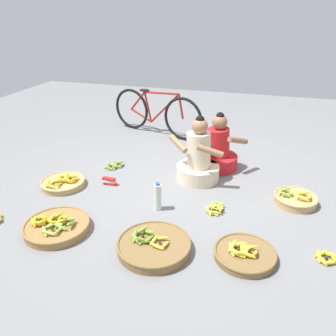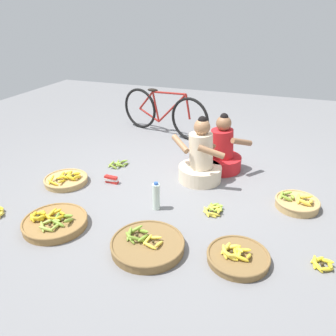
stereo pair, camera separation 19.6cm
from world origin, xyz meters
The scene contains 14 objects.
ground_plane centered at (0.00, 0.00, 0.00)m, with size 10.00×10.00×0.00m, color slate.
vendor_woman_front centered at (0.23, 0.30, 0.26)m, with size 0.69×0.52×0.81m.
vendor_woman_behind centered at (0.41, 0.68, 0.24)m, with size 0.71×0.53×0.75m.
bicycle_leaning centered at (-0.77, 1.71, 0.36)m, with size 1.64×0.54×0.73m.
banana_basket_near_vendor centered at (-0.83, -1.12, 0.05)m, with size 0.62×0.62×0.15m.
banana_basket_back_left centered at (0.91, -1.01, 0.04)m, with size 0.53×0.53×0.14m.
banana_basket_mid_left centered at (-1.26, -0.33, 0.04)m, with size 0.52×0.52×0.14m.
banana_basket_near_bicycle centered at (1.36, 0.04, 0.05)m, with size 0.46×0.46×0.16m.
banana_basket_back_center centered at (0.14, -1.13, 0.05)m, with size 0.65×0.65×0.16m.
loose_bananas_front_left centered at (-0.89, 0.32, 0.03)m, with size 0.22×0.24×0.08m.
loose_bananas_back_right centered at (1.57, -0.84, 0.03)m, with size 0.20×0.20×0.08m.
loose_bananas_front_center centered at (0.56, -0.34, 0.03)m, with size 0.22×0.27×0.08m.
water_bottle centered at (-0.03, -0.49, 0.15)m, with size 0.08×0.08×0.31m.
packet_carton_stack centered at (-0.75, -0.14, 0.04)m, with size 0.17×0.07×0.09m.
Camera 1 is at (0.92, -3.34, 1.93)m, focal length 36.01 mm.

